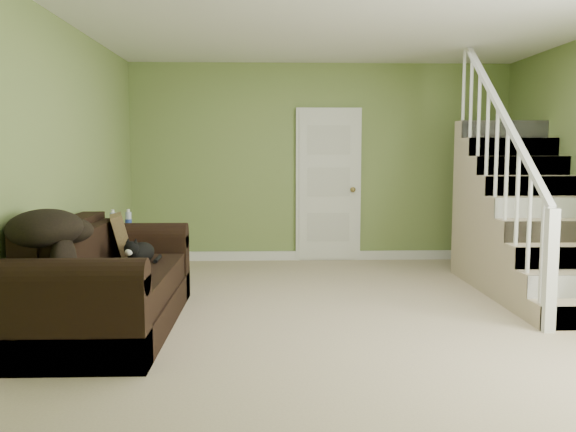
{
  "coord_description": "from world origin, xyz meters",
  "views": [
    {
      "loc": [
        -0.7,
        -5.33,
        1.44
      ],
      "look_at": [
        -0.52,
        0.17,
        0.86
      ],
      "focal_mm": 38.0,
      "sensor_mm": 36.0,
      "label": 1
    }
  ],
  "objects": [
    {
      "name": "throw_pillow",
      "position": [
        -2.04,
        0.25,
        0.67
      ],
      "size": [
        0.3,
        0.45,
        0.43
      ],
      "primitive_type": "cube",
      "rotation": [
        0.0,
        -0.24,
        0.25
      ],
      "color": "#462F1C",
      "rests_on": "sofa"
    },
    {
      "name": "baseboard_back",
      "position": [
        0.0,
        2.72,
        0.06
      ],
      "size": [
        5.0,
        0.04,
        0.12
      ],
      "primitive_type": "cube",
      "color": "white",
      "rests_on": "floor"
    },
    {
      "name": "side_table",
      "position": [
        -2.25,
        1.15,
        0.31
      ],
      "size": [
        0.63,
        0.63,
        0.84
      ],
      "rotation": [
        0.0,
        0.0,
        0.28
      ],
      "color": "black",
      "rests_on": "floor"
    },
    {
      "name": "wall_front",
      "position": [
        0.0,
        -2.75,
        1.3
      ],
      "size": [
        5.0,
        0.04,
        2.6
      ],
      "primitive_type": "cube",
      "color": "#77904D",
      "rests_on": "floor"
    },
    {
      "name": "wall_back",
      "position": [
        0.0,
        2.75,
        1.3
      ],
      "size": [
        5.0,
        0.04,
        2.6
      ],
      "primitive_type": "cube",
      "color": "#77904D",
      "rests_on": "floor"
    },
    {
      "name": "wall_left",
      "position": [
        -2.5,
        0.0,
        1.3
      ],
      "size": [
        0.04,
        5.5,
        2.6
      ],
      "primitive_type": "cube",
      "color": "#77904D",
      "rests_on": "floor"
    },
    {
      "name": "floor",
      "position": [
        0.0,
        0.0,
        0.0
      ],
      "size": [
        5.0,
        5.5,
        0.01
      ],
      "primitive_type": "cube",
      "color": "tan",
      "rests_on": "ground"
    },
    {
      "name": "sofa",
      "position": [
        -2.02,
        -0.39,
        0.34
      ],
      "size": [
        0.96,
        2.23,
        0.88
      ],
      "color": "black",
      "rests_on": "floor"
    },
    {
      "name": "throw_blanket",
      "position": [
        -2.26,
        -1.06,
        0.91
      ],
      "size": [
        0.55,
        0.69,
        0.27
      ],
      "primitive_type": "ellipsoid",
      "rotation": [
        0.0,
        0.0,
        0.08
      ],
      "color": "black",
      "rests_on": "sofa"
    },
    {
      "name": "cat",
      "position": [
        -1.8,
        -0.09,
        0.57
      ],
      "size": [
        0.27,
        0.52,
        0.25
      ],
      "rotation": [
        0.0,
        0.0,
        -0.25
      ],
      "color": "black",
      "rests_on": "sofa"
    },
    {
      "name": "staircase",
      "position": [
        1.99,
        0.97,
        0.64
      ],
      "size": [
        1.0,
        2.51,
        2.82
      ],
      "color": "tan",
      "rests_on": "floor"
    },
    {
      "name": "door",
      "position": [
        0.1,
        2.71,
        1.01
      ],
      "size": [
        0.86,
        0.12,
        2.02
      ],
      "color": "white",
      "rests_on": "floor"
    },
    {
      "name": "ceiling",
      "position": [
        0.0,
        0.0,
        2.6
      ],
      "size": [
        5.0,
        5.5,
        0.01
      ],
      "primitive_type": "cube",
      "color": "white",
      "rests_on": "wall_back"
    },
    {
      "name": "banana",
      "position": [
        -1.74,
        -0.62,
        0.5
      ],
      "size": [
        0.12,
        0.19,
        0.05
      ],
      "primitive_type": "ellipsoid",
      "rotation": [
        0.0,
        0.0,
        0.4
      ],
      "color": "gold",
      "rests_on": "sofa"
    },
    {
      "name": "baseboard_left",
      "position": [
        -2.47,
        0.0,
        0.06
      ],
      "size": [
        0.04,
        5.5,
        0.12
      ],
      "primitive_type": "cube",
      "color": "white",
      "rests_on": "floor"
    }
  ]
}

